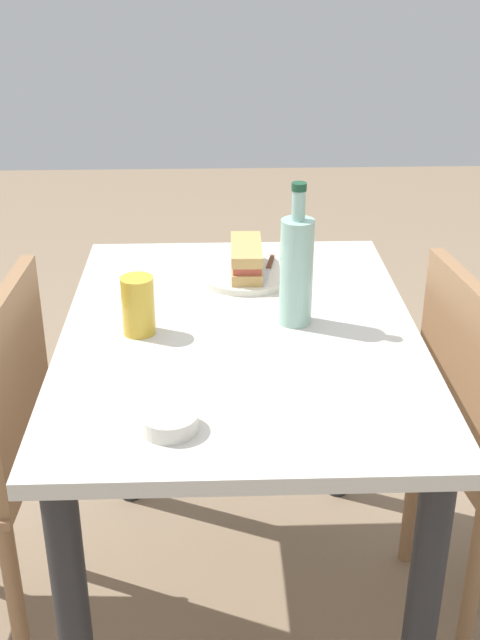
{
  "coord_description": "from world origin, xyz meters",
  "views": [
    {
      "loc": [
        1.48,
        -0.05,
        1.5
      ],
      "look_at": [
        0.0,
        0.0,
        0.78
      ],
      "focal_mm": 45.55,
      "sensor_mm": 36.0,
      "label": 1
    }
  ],
  "objects": [
    {
      "name": "plate_near",
      "position": [
        -0.27,
        0.02,
        0.77
      ],
      "size": [
        0.22,
        0.22,
        0.01
      ],
      "primitive_type": "cylinder",
      "color": "silver",
      "rests_on": "dining_table"
    },
    {
      "name": "dining_table",
      "position": [
        0.0,
        0.0,
        0.62
      ],
      "size": [
        1.0,
        0.72,
        0.76
      ],
      "color": "beige",
      "rests_on": "ground"
    },
    {
      "name": "olive_bowl",
      "position": [
        0.36,
        -0.13,
        0.78
      ],
      "size": [
        0.1,
        0.1,
        0.03
      ],
      "primitive_type": "cylinder",
      "color": "silver",
      "rests_on": "dining_table"
    },
    {
      "name": "knife_near",
      "position": [
        -0.28,
        0.08,
        0.78
      ],
      "size": [
        0.18,
        0.05,
        0.01
      ],
      "color": "silver",
      "rests_on": "plate_near"
    },
    {
      "name": "water_bottle",
      "position": [
        -0.03,
        0.11,
        0.88
      ],
      "size": [
        0.07,
        0.07,
        0.3
      ],
      "color": "#99C6B7",
      "rests_on": "dining_table"
    },
    {
      "name": "baguette_sandwich_near",
      "position": [
        -0.27,
        0.02,
        0.81
      ],
      "size": [
        0.18,
        0.07,
        0.07
      ],
      "color": "tan",
      "rests_on": "plate_near"
    },
    {
      "name": "beer_glass",
      "position": [
        0.01,
        -0.2,
        0.82
      ],
      "size": [
        0.07,
        0.07,
        0.12
      ],
      "primitive_type": "cylinder",
      "color": "gold",
      "rests_on": "dining_table"
    },
    {
      "name": "ground_plane",
      "position": [
        0.0,
        0.0,
        0.0
      ],
      "size": [
        8.0,
        8.0,
        0.0
      ],
      "primitive_type": "plane",
      "color": "#8C755B"
    }
  ]
}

